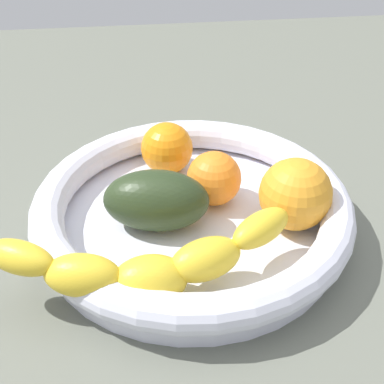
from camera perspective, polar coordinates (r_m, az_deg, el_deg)
kitchen_counter at (r=51.62cm, az=0.00°, el=-5.46°), size 120.00×120.00×3.00cm
fruit_bowl at (r=49.14cm, az=0.00°, el=-2.03°), size 29.14×29.14×4.65cm
banana_draped_left at (r=41.06cm, az=-4.78°, el=-7.70°), size 25.06×8.07×4.96cm
orange_front at (r=48.05cm, az=10.94°, el=-0.23°), size 6.49×6.49×6.49cm
orange_mid_left at (r=54.92cm, az=-2.68°, el=4.68°), size 5.33×5.33×5.33cm
orange_mid_right at (r=50.41cm, az=2.35°, el=1.46°), size 5.19×5.19×5.19cm
avocado_dark at (r=47.37cm, az=-3.83°, el=-0.89°), size 10.19×7.01×5.50cm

